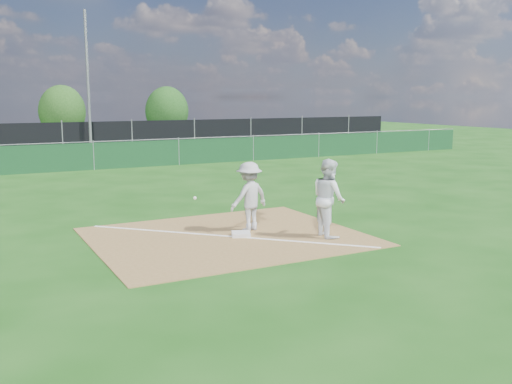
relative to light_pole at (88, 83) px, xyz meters
The scene contains 14 objects.
ground 13.40m from the light_pole, 96.74° to the right, with size 90.00×90.00×0.00m, color #13430E.
infield_dirt 22.11m from the light_pole, 93.95° to the right, with size 6.00×5.00×0.02m, color brown.
foul_line 22.11m from the light_pole, 93.95° to the right, with size 0.08×7.00×0.01m, color white.
green_fence 8.55m from the light_pole, 101.02° to the right, with size 44.00×0.05×1.20m, color #0E3418.
black_fence 3.46m from the light_pole, 168.69° to the left, with size 46.00×0.04×1.80m, color black.
parking_lot 6.80m from the light_pole, 105.80° to the left, with size 46.00×9.00×0.01m, color black.
light_pole is the anchor object (origin of this frame).
first_base 22.21m from the light_pole, 93.14° to the right, with size 0.42×0.42×0.09m, color silver.
play_at_first 21.62m from the light_pole, 92.02° to the right, with size 2.05×0.86×1.66m.
runner 22.93m from the light_pole, 88.43° to the right, with size 0.88×0.69×1.81m, color silver.
car_mid 5.69m from the light_pole, 110.81° to the left, with size 1.42×4.08×1.35m, color #111633.
car_right 6.04m from the light_pole, 67.42° to the left, with size 1.88×4.62×1.34m, color black.
tree_mid 12.32m from the light_pole, 87.72° to the left, with size 3.47×3.47×4.12m.
tree_right 13.37m from the light_pole, 51.67° to the left, with size 3.41×3.41×4.05m.
Camera 1 is at (-5.40, -10.65, 3.20)m, focal length 40.00 mm.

